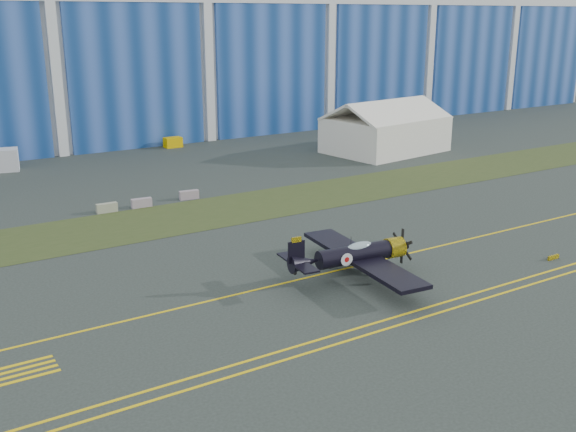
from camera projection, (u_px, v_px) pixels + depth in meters
ground at (232, 266)px, 51.13m from camera, size 260.00×260.00×0.00m
grass_median at (162, 220)px, 62.50m from camera, size 260.00×10.00×0.02m
hangar at (18, 37)px, 105.17m from camera, size 220.00×45.70×30.00m
taxiway_centreline at (265, 288)px, 47.06m from camera, size 200.00×0.20×0.02m
edge_line_near at (346, 341)px, 39.34m from camera, size 80.00×0.20×0.02m
edge_line_far at (336, 335)px, 40.16m from camera, size 80.00×0.20×0.02m
guard_board_right at (553, 257)px, 52.49m from camera, size 1.20×0.15×0.35m
warbird at (354, 254)px, 48.29m from camera, size 12.31×14.35×3.95m
tent at (386, 126)px, 93.01m from camera, size 17.01×13.47×7.23m
tug at (173, 142)px, 96.86m from camera, size 2.49×1.57×1.44m
gse_box at (424, 119)px, 118.37m from camera, size 3.13×2.48×1.66m
barrier_a at (107, 208)px, 64.95m from camera, size 2.02×0.65×0.90m
barrier_b at (142, 203)px, 66.66m from camera, size 2.04×0.77×0.90m
barrier_c at (189, 195)px, 69.64m from camera, size 2.06×0.85×0.90m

